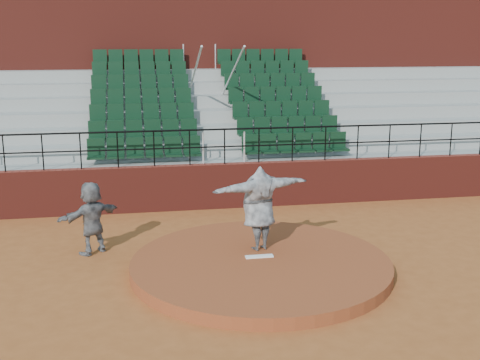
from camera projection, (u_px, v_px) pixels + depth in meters
ground at (261, 271)px, 12.78m from camera, size 90.00×90.00×0.00m
pitchers_mound at (261, 265)px, 12.75m from camera, size 5.50×5.50×0.25m
pitching_rubber at (259, 256)px, 12.86m from camera, size 0.60×0.15×0.03m
boundary_wall at (225, 186)px, 17.42m from camera, size 24.00×0.30×1.30m
wall_railing at (225, 139)px, 17.10m from camera, size 24.04×0.05×1.03m
seating_deck at (209, 139)px, 20.73m from camera, size 24.00×5.97×4.63m
press_box_facade at (196, 71)px, 24.03m from camera, size 24.00×3.00×7.10m
pitcher at (259, 208)px, 13.15m from camera, size 2.39×1.31×1.88m
fielder at (92, 218)px, 13.65m from camera, size 1.54×1.33×1.68m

